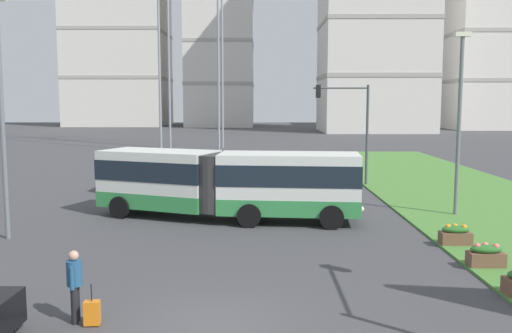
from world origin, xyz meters
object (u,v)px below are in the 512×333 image
(articulated_bus, at_px, (226,182))
(rolling_suitcase, at_px, (92,313))
(flower_planter_1, at_px, (486,255))
(streetlight_median, at_px, (459,116))
(apartment_tower_eastcentre, at_px, (483,38))
(apartment_tower_westcentre, at_px, (220,26))
(apartment_tower_west, at_px, (119,35))
(streetlight_left, at_px, (2,108))
(car_silver_hatch, at_px, (138,178))
(flower_planter_2, at_px, (455,235))
(traffic_light_far_right, at_px, (350,117))
(pedestrian_crossing, at_px, (75,281))

(articulated_bus, relative_size, rolling_suitcase, 12.36)
(flower_planter_1, xyz_separation_m, streetlight_median, (1.90, 8.07, 4.15))
(apartment_tower_eastcentre, bearing_deg, apartment_tower_westcentre, 167.45)
(apartment_tower_eastcentre, bearing_deg, streetlight_median, -112.18)
(apartment_tower_west, bearing_deg, streetlight_left, -78.35)
(streetlight_left, bearing_deg, apartment_tower_westcentre, 89.28)
(car_silver_hatch, relative_size, flower_planter_2, 4.03)
(articulated_bus, height_order, car_silver_hatch, articulated_bus)
(flower_planter_1, relative_size, traffic_light_far_right, 0.18)
(apartment_tower_west, bearing_deg, flower_planter_2, -70.05)
(car_silver_hatch, distance_m, streetlight_median, 18.08)
(rolling_suitcase, height_order, apartment_tower_westcentre, apartment_tower_westcentre)
(articulated_bus, distance_m, streetlight_left, 9.52)
(articulated_bus, distance_m, flower_planter_1, 11.36)
(pedestrian_crossing, xyz_separation_m, apartment_tower_eastcentre, (48.18, 97.79, 16.70))
(rolling_suitcase, distance_m, apartment_tower_eastcentre, 110.38)
(pedestrian_crossing, xyz_separation_m, flower_planter_1, (11.46, 4.33, -0.58))
(apartment_tower_westcentre, bearing_deg, apartment_tower_eastcentre, -12.55)
(streetlight_left, height_order, apartment_tower_west, apartment_tower_west)
(traffic_light_far_right, xyz_separation_m, streetlight_median, (3.37, -9.34, 0.33))
(streetlight_median, distance_m, apartment_tower_westcentre, 100.00)
(car_silver_hatch, xyz_separation_m, traffic_light_far_right, (12.79, 2.17, 3.50))
(articulated_bus, distance_m, apartment_tower_west, 106.52)
(flower_planter_2, relative_size, streetlight_median, 0.13)
(car_silver_hatch, relative_size, streetlight_left, 0.49)
(pedestrian_crossing, distance_m, streetlight_median, 18.58)
(flower_planter_1, xyz_separation_m, traffic_light_far_right, (-1.47, 17.41, 3.83))
(traffic_light_far_right, distance_m, streetlight_left, 20.50)
(articulated_bus, relative_size, pedestrian_crossing, 6.89)
(flower_planter_2, bearing_deg, apartment_tower_west, 109.95)
(apartment_tower_west, bearing_deg, articulated_bus, -73.58)
(car_silver_hatch, height_order, flower_planter_2, car_silver_hatch)
(flower_planter_2, relative_size, apartment_tower_eastcentre, 0.03)
(traffic_light_far_right, height_order, streetlight_left, streetlight_left)
(streetlight_median, distance_m, apartment_tower_eastcentre, 93.15)
(flower_planter_1, distance_m, flower_planter_2, 2.70)
(traffic_light_far_right, bearing_deg, car_silver_hatch, -170.38)
(flower_planter_1, height_order, traffic_light_far_right, traffic_light_far_right)
(flower_planter_2, distance_m, streetlight_left, 17.36)
(traffic_light_far_right, relative_size, streetlight_median, 0.76)
(pedestrian_crossing, height_order, traffic_light_far_right, traffic_light_far_right)
(articulated_bus, distance_m, pedestrian_crossing, 12.06)
(streetlight_median, height_order, apartment_tower_eastcentre, apartment_tower_eastcentre)
(flower_planter_1, height_order, streetlight_median, streetlight_median)
(articulated_bus, xyz_separation_m, car_silver_hatch, (-5.69, 7.88, -0.90))
(car_silver_hatch, height_order, apartment_tower_westcentre, apartment_tower_westcentre)
(rolling_suitcase, bearing_deg, apartment_tower_west, 103.59)
(flower_planter_1, relative_size, streetlight_median, 0.13)
(streetlight_median, bearing_deg, rolling_suitcase, -135.71)
(rolling_suitcase, height_order, apartment_tower_west, apartment_tower_west)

